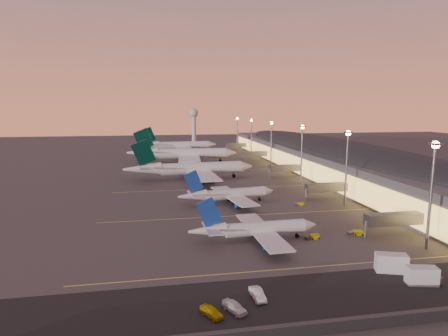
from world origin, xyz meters
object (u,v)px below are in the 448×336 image
catering_truck_b (393,264)px  service_van_b (212,312)px  catering_truck_a (424,276)px  baggage_tug_b (356,233)px  airliner_wide_mid (183,154)px  airliner_wide_far (177,145)px  service_van_a (258,294)px  radar_tower (194,119)px  airliner_narrow_south (254,229)px  airliner_wide_near (190,169)px  service_van_c (234,307)px  airliner_narrow_north (228,194)px  baggage_tug_c (300,204)px  baggage_tug_a (313,237)px

catering_truck_b → service_van_b: 40.37m
catering_truck_a → catering_truck_b: size_ratio=0.91×
baggage_tug_b → service_van_b: size_ratio=0.88×
airliner_wide_mid → airliner_wide_far: size_ratio=1.10×
service_van_a → radar_tower: bearing=82.0°
airliner_narrow_south → catering_truck_a: size_ratio=5.09×
baggage_tug_b → airliner_narrow_south: bearing=-178.7°
airliner_wide_near → service_van_b: airliner_wide_near is taller
service_van_b → service_van_c: service_van_c is taller
airliner_wide_mid → airliner_wide_far: 56.10m
service_van_c → radar_tower: bearing=57.6°
airliner_narrow_north → baggage_tug_c: airliner_narrow_north is taller
airliner_narrow_north → catering_truck_a: airliner_narrow_north is taller
baggage_tug_a → airliner_narrow_north: bearing=103.0°
airliner_wide_far → airliner_wide_mid: bearing=-93.3°
airliner_wide_mid → airliner_wide_near: bearing=-86.0°
airliner_narrow_south → service_van_c: (-11.75, -31.65, -2.24)m
catering_truck_b → airliner_wide_far: bearing=117.0°
airliner_narrow_south → service_van_b: airliner_narrow_south is taller
airliner_narrow_south → baggage_tug_c: size_ratio=10.35×
airliner_narrow_north → airliner_wide_far: bearing=83.3°
airliner_wide_near → baggage_tug_b: size_ratio=15.12×
catering_truck_b → service_van_a: 30.83m
airliner_narrow_north → service_van_c: airliner_narrow_north is taller
airliner_narrow_south → airliner_wide_far: (-8.69, 196.34, 1.91)m
airliner_wide_far → catering_truck_a: bearing=-85.0°
radar_tower → baggage_tug_c: (11.06, -256.88, -21.44)m
airliner_wide_mid → radar_tower: (21.55, 147.32, 16.36)m
airliner_narrow_south → radar_tower: size_ratio=1.03×
service_van_a → airliner_narrow_south: bearing=72.0°
catering_truck_a → service_van_c: 37.66m
service_van_b → baggage_tug_c: bearing=26.8°
airliner_wide_far → baggage_tug_a: airliner_wide_far is taller
airliner_wide_far → airliner_narrow_south: bearing=-91.2°
airliner_wide_far → catering_truck_b: airliner_wide_far is taller
radar_tower → baggage_tug_c: size_ratio=10.05×
airliner_narrow_south → airliner_wide_near: 85.41m
airliner_narrow_south → catering_truck_a: 38.51m
airliner_narrow_north → baggage_tug_b: airliner_narrow_north is taller
airliner_narrow_north → baggage_tug_a: size_ratio=9.00×
radar_tower → service_van_a: (-20.05, -315.76, -21.03)m
airliner_narrow_north → baggage_tug_b: 47.12m
airliner_wide_far → radar_tower: bearing=72.8°
baggage_tug_a → catering_truck_b: 22.95m
catering_truck_a → service_van_a: size_ratio=1.29×
airliner_wide_near → airliner_narrow_north: bearing=-83.1°
airliner_wide_near → baggage_tug_a: airliner_wide_near is taller
airliner_narrow_north → airliner_wide_far: size_ratio=0.58×
airliner_wide_near → service_van_c: 116.72m
airliner_narrow_north → airliner_narrow_south: bearing=-100.3°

